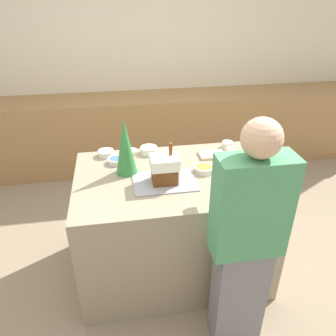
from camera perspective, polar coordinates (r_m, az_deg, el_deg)
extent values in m
plane|color=gray|center=(2.90, 0.80, -16.46)|extent=(12.00, 12.00, 0.00)
cube|color=beige|center=(4.27, -4.57, 18.67)|extent=(8.00, 0.05, 2.60)
cube|color=#9E7547|center=(4.20, -3.69, 6.41)|extent=(6.00, 0.60, 0.90)
cube|color=gray|center=(2.60, 0.86, -9.63)|extent=(1.41, 0.95, 0.88)
cube|color=#9E9EA8|center=(2.26, -0.60, -2.42)|extent=(0.43, 0.30, 0.01)
cube|color=brown|center=(2.23, -0.61, -1.12)|extent=(0.17, 0.14, 0.11)
cube|color=white|center=(2.18, -0.63, 1.01)|extent=(0.19, 0.16, 0.08)
cylinder|color=brown|center=(2.17, 0.47, 3.33)|extent=(0.02, 0.02, 0.09)
cone|color=#33843D|center=(2.30, -7.44, 3.68)|extent=(0.16, 0.16, 0.41)
cylinder|color=white|center=(2.53, -9.00, 1.27)|extent=(0.12, 0.12, 0.04)
cylinder|color=#4770DB|center=(2.52, -9.03, 1.56)|extent=(0.10, 0.10, 0.01)
cylinder|color=white|center=(2.79, 10.33, 4.03)|extent=(0.09, 0.09, 0.05)
cylinder|color=white|center=(2.78, 10.36, 4.40)|extent=(0.07, 0.07, 0.01)
cylinder|color=white|center=(2.54, -0.13, 1.97)|extent=(0.12, 0.12, 0.05)
cylinder|color=#4770DB|center=(2.54, -0.13, 2.33)|extent=(0.10, 0.10, 0.01)
cylinder|color=white|center=(2.65, -3.34, 3.14)|extent=(0.14, 0.14, 0.05)
cylinder|color=pink|center=(2.64, -3.35, 3.53)|extent=(0.11, 0.11, 0.01)
cylinder|color=white|center=(2.65, -10.76, 2.55)|extent=(0.12, 0.12, 0.05)
cylinder|color=white|center=(2.64, -10.79, 2.89)|extent=(0.10, 0.10, 0.01)
cylinder|color=silver|center=(2.39, 6.31, -0.19)|extent=(0.14, 0.14, 0.04)
cylinder|color=yellow|center=(2.38, 6.33, 0.15)|extent=(0.11, 0.11, 0.01)
cylinder|color=silver|center=(2.65, -6.45, 2.79)|extent=(0.10, 0.10, 0.04)
cylinder|color=red|center=(2.64, -6.47, 3.06)|extent=(0.08, 0.08, 0.01)
cube|color=#CCB78C|center=(2.63, 7.65, 2.31)|extent=(0.20, 0.14, 0.02)
cube|color=slate|center=(2.25, 12.10, -20.64)|extent=(0.31, 0.17, 0.75)
cube|color=#4C9966|center=(1.80, 14.30, -6.61)|extent=(0.41, 0.18, 0.59)
sphere|color=#DBAD89|center=(1.61, 16.01, 5.01)|extent=(0.20, 0.20, 0.20)
cylinder|color=#DBAD89|center=(1.89, 12.48, 0.13)|extent=(0.07, 0.41, 0.07)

